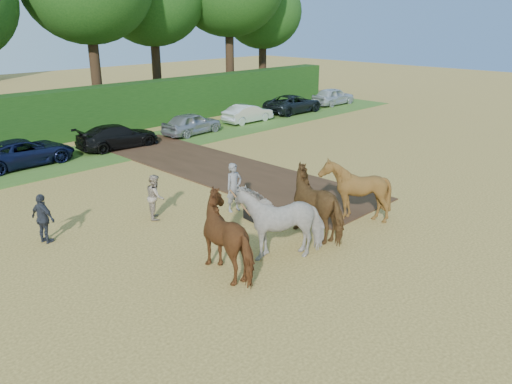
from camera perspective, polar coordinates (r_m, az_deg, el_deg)
name	(u,v)px	position (r m, az deg, el deg)	size (l,w,h in m)	color
ground	(313,214)	(19.21, 6.51, -2.52)	(120.00, 120.00, 0.00)	gold
earth_strip	(221,169)	(24.80, -4.04, 2.69)	(4.50, 17.00, 0.05)	#472D1C
grass_verge	(119,149)	(29.50, -15.34, 4.73)	(50.00, 5.00, 0.03)	#38601E
hedgerow	(79,113)	(33.10, -19.59, 8.48)	(46.00, 1.60, 3.00)	#14380F
spectator_near	(156,197)	(18.82, -11.41, -0.51)	(0.82, 0.64, 1.69)	#C4B19A
spectator_far	(43,219)	(17.86, -23.14, -2.82)	(1.00, 0.42, 1.70)	#262A33
plough_team	(299,210)	(16.45, 4.96, -2.03)	(7.73, 5.38, 2.29)	brown
parked_cars	(158,129)	(31.09, -11.14, 7.09)	(42.01, 3.24, 1.48)	#A5A7AC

